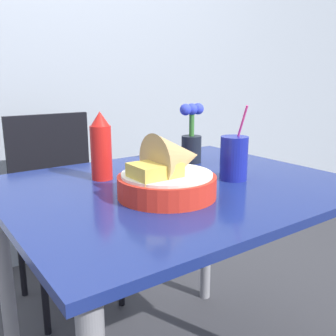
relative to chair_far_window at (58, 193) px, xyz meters
name	(u,v)px	position (x,y,z in m)	size (l,w,h in m)	color
wall_window	(38,34)	(0.10, 0.44, 0.77)	(7.00, 0.06, 2.60)	#9EA8B7
dining_table	(176,216)	(0.10, -0.82, 0.12)	(1.03, 0.84, 0.76)	navy
chair_far_window	(58,193)	(0.00, 0.00, 0.00)	(0.40, 0.40, 0.90)	black
food_basket	(170,174)	(0.01, -0.92, 0.29)	(0.27, 0.27, 0.18)	red
ketchup_bottle	(101,147)	(-0.07, -0.65, 0.33)	(0.07, 0.07, 0.22)	red
drink_cup	(234,159)	(0.27, -0.90, 0.29)	(0.09, 0.09, 0.24)	#192399
flower_vase	(191,137)	(0.32, -0.63, 0.32)	(0.10, 0.08, 0.22)	black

